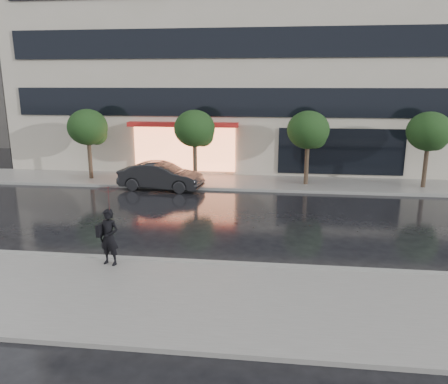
# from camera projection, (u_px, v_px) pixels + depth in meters

# --- Properties ---
(ground) EXTENTS (120.00, 120.00, 0.00)m
(ground) POSITION_uv_depth(u_px,v_px,m) (230.00, 254.00, 14.10)
(ground) COLOR black
(ground) RESTS_ON ground
(sidewalk_near) EXTENTS (60.00, 4.50, 0.12)m
(sidewalk_near) POSITION_uv_depth(u_px,v_px,m) (215.00, 301.00, 10.96)
(sidewalk_near) COLOR slate
(sidewalk_near) RESTS_ON ground
(sidewalk_far) EXTENTS (60.00, 3.50, 0.12)m
(sidewalk_far) POSITION_uv_depth(u_px,v_px,m) (250.00, 182.00, 23.95)
(sidewalk_far) COLOR slate
(sidewalk_far) RESTS_ON ground
(curb_near) EXTENTS (60.00, 0.25, 0.14)m
(curb_near) POSITION_uv_depth(u_px,v_px,m) (226.00, 264.00, 13.12)
(curb_near) COLOR gray
(curb_near) RESTS_ON ground
(curb_far) EXTENTS (60.00, 0.25, 0.14)m
(curb_far) POSITION_uv_depth(u_px,v_px,m) (248.00, 190.00, 22.27)
(curb_far) COLOR gray
(curb_far) RESTS_ON ground
(office_building) EXTENTS (30.00, 12.76, 18.00)m
(office_building) POSITION_uv_depth(u_px,v_px,m) (259.00, 27.00, 29.21)
(office_building) COLOR #BDB1A0
(office_building) RESTS_ON ground
(tree_far_west) EXTENTS (2.20, 2.20, 3.99)m
(tree_far_west) POSITION_uv_depth(u_px,v_px,m) (89.00, 128.00, 24.10)
(tree_far_west) COLOR #33261C
(tree_far_west) RESTS_ON ground
(tree_mid_west) EXTENTS (2.20, 2.20, 3.99)m
(tree_mid_west) POSITION_uv_depth(u_px,v_px,m) (196.00, 130.00, 23.39)
(tree_mid_west) COLOR #33261C
(tree_mid_west) RESTS_ON ground
(tree_mid_east) EXTENTS (2.20, 2.20, 3.99)m
(tree_mid_east) POSITION_uv_depth(u_px,v_px,m) (309.00, 131.00, 22.68)
(tree_mid_east) COLOR #33261C
(tree_mid_east) RESTS_ON ground
(tree_far_east) EXTENTS (2.20, 2.20, 3.99)m
(tree_far_east) POSITION_uv_depth(u_px,v_px,m) (430.00, 133.00, 21.97)
(tree_far_east) COLOR #33261C
(tree_far_east) RESTS_ON ground
(parked_car) EXTENTS (4.45, 1.99, 1.42)m
(parked_car) POSITION_uv_depth(u_px,v_px,m) (161.00, 176.00, 22.45)
(parked_car) COLOR black
(parked_car) RESTS_ON ground
(pedestrian_with_umbrella) EXTENTS (1.15, 1.17, 2.41)m
(pedestrian_with_umbrella) POSITION_uv_depth(u_px,v_px,m) (109.00, 213.00, 12.63)
(pedestrian_with_umbrella) COLOR black
(pedestrian_with_umbrella) RESTS_ON sidewalk_near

